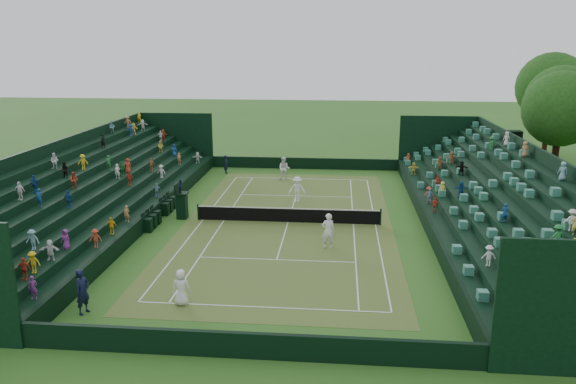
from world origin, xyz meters
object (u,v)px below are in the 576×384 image
(umpire_chair, at_px, (182,202))
(player_far_west, at_px, (284,169))
(tennis_net, at_px, (288,215))
(player_near_west, at_px, (181,287))
(player_near_east, at_px, (328,231))
(player_far_east, at_px, (297,189))

(umpire_chair, distance_m, player_far_west, 12.28)
(tennis_net, bearing_deg, player_near_west, -106.39)
(umpire_chair, bearing_deg, player_near_east, -25.72)
(umpire_chair, bearing_deg, tennis_net, -2.24)
(player_near_west, xyz_separation_m, player_far_east, (3.71, 16.87, 0.10))
(player_far_west, bearing_deg, player_near_west, -89.26)
(tennis_net, bearing_deg, umpire_chair, 177.76)
(umpire_chair, relative_size, player_near_east, 1.29)
(tennis_net, bearing_deg, player_near_east, -58.77)
(player_near_west, distance_m, player_far_west, 23.25)
(player_near_east, distance_m, player_far_west, 16.04)
(player_near_east, height_order, player_far_east, player_near_east)
(tennis_net, height_order, umpire_chair, umpire_chair)
(player_near_east, bearing_deg, umpire_chair, -34.16)
(umpire_chair, height_order, player_near_east, umpire_chair)
(tennis_net, bearing_deg, player_far_west, 96.88)
(player_near_west, height_order, player_far_west, player_far_west)
(player_far_west, height_order, player_far_east, player_far_west)
(tennis_net, relative_size, player_near_west, 7.21)
(player_near_west, relative_size, player_near_east, 0.81)
(player_far_west, xyz_separation_m, player_far_east, (1.56, -6.28, -0.07))
(player_near_west, relative_size, player_far_west, 0.82)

